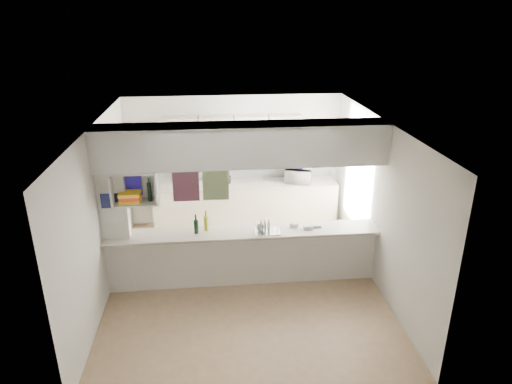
{
  "coord_description": "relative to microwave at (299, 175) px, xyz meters",
  "views": [
    {
      "loc": [
        -0.44,
        -6.3,
        4.08
      ],
      "look_at": [
        0.25,
        0.5,
        1.36
      ],
      "focal_mm": 32.0,
      "sensor_mm": 36.0,
      "label": 1
    }
  ],
  "objects": [
    {
      "name": "cup",
      "position": [
        -0.99,
        -2.1,
        -0.08
      ],
      "size": [
        0.14,
        0.14,
        0.09
      ],
      "primitive_type": "imported",
      "rotation": [
        0.0,
        0.0,
        0.25
      ],
      "color": "white",
      "rests_on": "dish_rack"
    },
    {
      "name": "utensil_jar",
      "position": [
        -1.38,
        0.09,
        -0.08
      ],
      "size": [
        0.09,
        0.09,
        0.13
      ],
      "primitive_type": "cylinder",
      "color": "black",
      "rests_on": "bench_top"
    },
    {
      "name": "microwave",
      "position": [
        0.0,
        0.0,
        0.0
      ],
      "size": [
        0.59,
        0.48,
        0.28
      ],
      "primitive_type": "imported",
      "rotation": [
        0.0,
        0.0,
        2.85
      ],
      "color": "white",
      "rests_on": "bench_top"
    },
    {
      "name": "servery_partition",
      "position": [
        -1.42,
        -2.05,
        0.6
      ],
      "size": [
        4.2,
        0.5,
        2.6
      ],
      "color": "silver",
      "rests_on": "floor"
    },
    {
      "name": "knife_block",
      "position": [
        -1.58,
        0.12,
        -0.04
      ],
      "size": [
        0.11,
        0.1,
        0.21
      ],
      "primitive_type": "cube",
      "rotation": [
        0.0,
        0.0,
        0.15
      ],
      "color": "#54321D",
      "rests_on": "bench_top"
    },
    {
      "name": "wall_right",
      "position": [
        0.85,
        -2.06,
        0.24
      ],
      "size": [
        0.0,
        4.8,
        4.8
      ],
      "primitive_type": "plane",
      "rotation": [
        1.57,
        0.0,
        -1.57
      ],
      "color": "silver",
      "rests_on": "floor"
    },
    {
      "name": "bowl",
      "position": [
        -0.0,
        0.04,
        0.17
      ],
      "size": [
        0.26,
        0.26,
        0.06
      ],
      "primitive_type": "imported",
      "color": "#190D99",
      "rests_on": "microwave"
    },
    {
      "name": "wine_bottles",
      "position": [
        -1.89,
        -2.01,
        -0.02
      ],
      "size": [
        0.22,
        0.15,
        0.33
      ],
      "color": "black",
      "rests_on": "breakfast_bar"
    },
    {
      "name": "kitchen_run",
      "position": [
        -1.09,
        0.08,
        -0.24
      ],
      "size": [
        3.6,
        0.63,
        2.24
      ],
      "color": "beige",
      "rests_on": "floor"
    },
    {
      "name": "dish_rack",
      "position": [
        -0.88,
        -2.11,
        -0.06
      ],
      "size": [
        0.39,
        0.3,
        0.21
      ],
      "rotation": [
        0.0,
        0.0,
        0.02
      ],
      "color": "silver",
      "rests_on": "breakfast_bar"
    },
    {
      "name": "floor",
      "position": [
        -1.25,
        -2.06,
        -1.06
      ],
      "size": [
        4.8,
        4.8,
        0.0
      ],
      "primitive_type": "plane",
      "color": "#977357",
      "rests_on": "ground"
    },
    {
      "name": "ceiling",
      "position": [
        -1.25,
        -2.06,
        1.54
      ],
      "size": [
        4.8,
        4.8,
        0.0
      ],
      "primitive_type": "plane",
      "color": "white",
      "rests_on": "wall_back"
    },
    {
      "name": "cubby_shelf",
      "position": [
        -2.81,
        -2.12,
        0.65
      ],
      "size": [
        0.65,
        0.35,
        0.5
      ],
      "color": "white",
      "rests_on": "bulkhead"
    },
    {
      "name": "wall_left",
      "position": [
        -3.35,
        -2.06,
        0.24
      ],
      "size": [
        0.0,
        4.8,
        4.8
      ],
      "primitive_type": "plane",
      "rotation": [
        1.57,
        0.0,
        1.57
      ],
      "color": "silver",
      "rests_on": "floor"
    },
    {
      "name": "wall_back",
      "position": [
        -1.25,
        0.34,
        0.24
      ],
      "size": [
        4.2,
        0.0,
        4.2
      ],
      "primitive_type": "plane",
      "rotation": [
        1.57,
        0.0,
        0.0
      ],
      "color": "silver",
      "rests_on": "floor"
    },
    {
      "name": "plastic_tubs",
      "position": [
        -0.35,
        -2.01,
        -0.11
      ],
      "size": [
        0.49,
        0.22,
        0.07
      ],
      "color": "silver",
      "rests_on": "breakfast_bar"
    }
  ]
}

